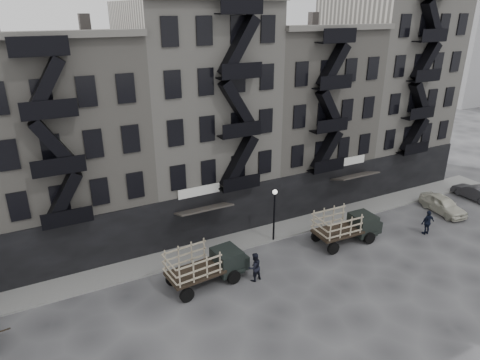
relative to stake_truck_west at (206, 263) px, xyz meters
name	(u,v)px	position (x,y,z in m)	size (l,w,h in m)	color
ground	(256,268)	(3.67, -0.05, -1.54)	(140.00, 140.00, 0.00)	#38383A
sidewalk	(231,243)	(3.67, 3.70, -1.46)	(55.00, 2.50, 0.15)	slate
building_midwest	(66,146)	(-6.33, 9.77, 5.96)	(10.00, 11.35, 16.20)	gray
building_center	(197,116)	(3.67, 9.77, 6.96)	(10.00, 11.35, 18.20)	gray
building_mideast	(299,115)	(13.67, 9.77, 5.96)	(10.00, 11.35, 16.20)	gray
building_east	(383,89)	(23.67, 9.77, 7.46)	(10.00, 11.35, 19.20)	gray
lamp_post	(274,208)	(6.67, 2.55, 1.24)	(0.36, 0.36, 4.28)	black
stake_truck_west	(206,263)	(0.00, 0.00, 0.00)	(5.54, 2.67, 2.70)	black
stake_truck_east	(346,224)	(11.43, -0.06, 0.00)	(5.46, 2.39, 2.71)	black
car_east	(443,204)	(22.30, -0.01, -0.79)	(1.77, 4.39, 1.49)	beige
car_far	(474,192)	(27.32, 0.60, -0.88)	(1.39, 3.98, 1.31)	#28272A
pedestrian_mid	(254,267)	(2.93, -1.14, -0.55)	(0.96, 0.75, 1.97)	black
policeman	(428,222)	(17.94, -2.04, -0.54)	(1.18, 0.49, 2.01)	black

